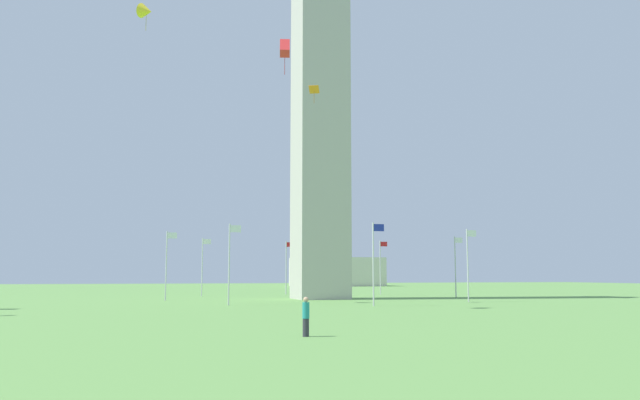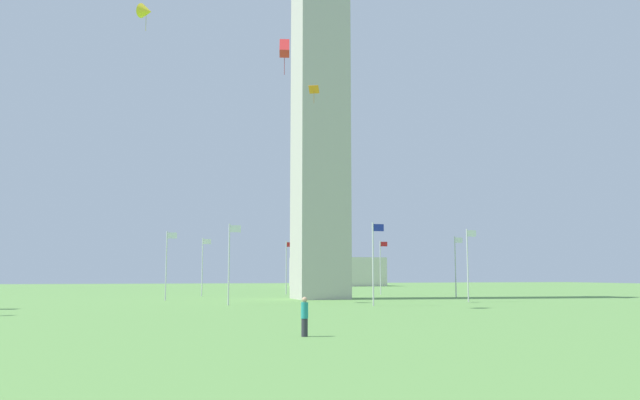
{
  "view_description": "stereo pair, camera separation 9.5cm",
  "coord_description": "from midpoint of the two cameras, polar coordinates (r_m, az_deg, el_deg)",
  "views": [
    {
      "loc": [
        -20.36,
        -70.74,
        2.76
      ],
      "look_at": [
        0.0,
        0.0,
        11.28
      ],
      "focal_mm": 36.14,
      "sensor_mm": 36.0,
      "label": 1
    },
    {
      "loc": [
        -20.27,
        -70.77,
        2.76
      ],
      "look_at": [
        0.0,
        0.0,
        11.28
      ],
      "focal_mm": 36.14,
      "sensor_mm": 36.0,
      "label": 2
    }
  ],
  "objects": [
    {
      "name": "person_teal_shirt",
      "position": [
        29.28,
        -1.36,
        -10.3
      ],
      "size": [
        0.32,
        0.32,
        1.76
      ],
      "rotation": [
        0.0,
        0.0,
        0.87
      ],
      "color": "#2D2D38",
      "rests_on": "ground"
    },
    {
      "name": "flagpole_s",
      "position": [
        70.84,
        -13.44,
        -5.37
      ],
      "size": [
        1.12,
        0.14,
        7.37
      ],
      "color": "silver",
      "rests_on": "ground"
    },
    {
      "name": "flagpole_n",
      "position": [
        80.07,
        11.89,
        -5.53
      ],
      "size": [
        1.12,
        0.14,
        7.37
      ],
      "color": "silver",
      "rests_on": "ground"
    },
    {
      "name": "flagpole_w",
      "position": [
        57.43,
        4.75,
        -5.28
      ],
      "size": [
        1.12,
        0.14,
        7.37
      ],
      "color": "silver",
      "rests_on": "ground"
    },
    {
      "name": "distant_building",
      "position": [
        153.88,
        1.49,
        -6.38
      ],
      "size": [
        20.67,
        11.65,
        6.72
      ],
      "color": "beige",
      "rests_on": "ground"
    },
    {
      "name": "obelisk_monument",
      "position": [
        77.19,
        -0.04,
        10.91
      ],
      "size": [
        5.72,
        5.72,
        51.99
      ],
      "color": "#B7B2A8",
      "rests_on": "ground"
    },
    {
      "name": "kite_orange_diamond",
      "position": [
        64.54,
        -0.57,
        9.72
      ],
      "size": [
        1.24,
        1.15,
        1.69
      ],
      "color": "orange"
    },
    {
      "name": "flagpole_sw",
      "position": [
        59.28,
        -8.03,
        -5.28
      ],
      "size": [
        1.12,
        0.14,
        7.37
      ],
      "color": "silver",
      "rests_on": "ground"
    },
    {
      "name": "kite_yellow_delta",
      "position": [
        67.42,
        -15.16,
        15.84
      ],
      "size": [
        2.14,
        2.12,
        2.85
      ],
      "color": "yellow"
    },
    {
      "name": "flagpole_e",
      "position": [
        90.17,
        -3.01,
        -5.77
      ],
      "size": [
        1.12,
        0.14,
        7.37
      ],
      "color": "silver",
      "rests_on": "ground"
    },
    {
      "name": "ground_plane",
      "position": [
        73.67,
        -0.04,
        -8.75
      ],
      "size": [
        260.0,
        260.0,
        0.0
      ],
      "primitive_type": "plane",
      "color": "#609347"
    },
    {
      "name": "flagpole_ne",
      "position": [
        88.97,
        5.37,
        -5.74
      ],
      "size": [
        1.12,
        0.14,
        7.37
      ],
      "color": "silver",
      "rests_on": "ground"
    },
    {
      "name": "flagpole_se",
      "position": [
        83.25,
        -10.38,
        -5.6
      ],
      "size": [
        1.12,
        0.14,
        7.37
      ],
      "color": "silver",
      "rests_on": "ground"
    },
    {
      "name": "flagpole_nw",
      "position": [
        67.07,
        12.94,
        -5.33
      ],
      "size": [
        1.12,
        0.14,
        7.37
      ],
      "color": "silver",
      "rests_on": "ground"
    },
    {
      "name": "kite_red_box",
      "position": [
        54.3,
        -3.18,
        13.26
      ],
      "size": [
        1.11,
        1.6,
        3.06
      ],
      "color": "red"
    }
  ]
}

